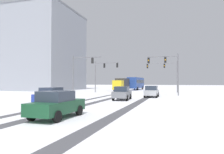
% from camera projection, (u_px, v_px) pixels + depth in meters
% --- Properties ---
extents(wheel_track_left_lane, '(0.72, 33.62, 0.01)m').
position_uv_depth(wheel_track_left_lane, '(73.00, 103.00, 21.57)').
color(wheel_track_left_lane, '#4C4C51').
rests_on(wheel_track_left_lane, ground).
extents(wheel_track_right_lane, '(0.91, 33.62, 0.01)m').
position_uv_depth(wheel_track_right_lane, '(134.00, 105.00, 19.70)').
color(wheel_track_right_lane, '#4C4C51').
rests_on(wheel_track_right_lane, ground).
extents(wheel_track_center, '(0.88, 33.62, 0.01)m').
position_uv_depth(wheel_track_center, '(92.00, 103.00, 20.97)').
color(wheel_track_center, '#4C4C51').
rests_on(wheel_track_center, ground).
extents(sidewalk_kerb_right, '(4.00, 33.62, 0.12)m').
position_uv_depth(sidewalk_kerb_right, '(200.00, 108.00, 16.62)').
color(sidewalk_kerb_right, white).
rests_on(sidewalk_kerb_right, ground).
extents(traffic_signal_near_right, '(4.76, 0.45, 6.50)m').
position_uv_depth(traffic_signal_near_right, '(167.00, 66.00, 31.79)').
color(traffic_signal_near_right, slate).
rests_on(traffic_signal_near_right, ground).
extents(traffic_signal_far_right, '(6.51, 0.38, 6.50)m').
position_uv_depth(traffic_signal_far_right, '(166.00, 70.00, 43.43)').
color(traffic_signal_far_right, slate).
rests_on(traffic_signal_far_right, ground).
extents(traffic_signal_near_left, '(5.15, 0.55, 6.50)m').
position_uv_depth(traffic_signal_near_left, '(80.00, 68.00, 33.68)').
color(traffic_signal_near_left, slate).
rests_on(traffic_signal_near_left, ground).
extents(traffic_signal_far_left, '(5.24, 0.59, 6.50)m').
position_uv_depth(traffic_signal_far_left, '(103.00, 70.00, 43.13)').
color(traffic_signal_far_left, slate).
rests_on(traffic_signal_far_left, ground).
extents(car_silver_lead, '(1.86, 4.11, 1.62)m').
position_uv_depth(car_silver_lead, '(152.00, 91.00, 29.50)').
color(car_silver_lead, '#B7BABF').
rests_on(car_silver_lead, ground).
extents(car_grey_second, '(2.01, 4.19, 1.62)m').
position_uv_depth(car_grey_second, '(122.00, 93.00, 25.03)').
color(car_grey_second, slate).
rests_on(car_grey_second, ground).
extents(car_blue_third, '(1.84, 4.10, 1.62)m').
position_uv_depth(car_blue_third, '(52.00, 96.00, 20.42)').
color(car_blue_third, '#233899').
rests_on(car_blue_third, ground).
extents(car_dark_green_fourth, '(1.90, 4.13, 1.62)m').
position_uv_depth(car_dark_green_fourth, '(57.00, 104.00, 12.41)').
color(car_dark_green_fourth, '#194C2D').
rests_on(car_dark_green_fourth, ground).
extents(bus_oncoming, '(2.96, 11.08, 3.38)m').
position_uv_depth(bus_oncoming, '(136.00, 83.00, 57.88)').
color(bus_oncoming, '#284793').
rests_on(bus_oncoming, ground).
extents(box_truck_delivery, '(2.42, 7.44, 3.02)m').
position_uv_depth(box_truck_delivery, '(121.00, 84.00, 49.24)').
color(box_truck_delivery, yellow).
rests_on(box_truck_delivery, ground).
extents(office_building_far_left_block, '(29.41, 19.25, 21.50)m').
position_uv_depth(office_building_far_left_block, '(26.00, 52.00, 58.80)').
color(office_building_far_left_block, '#9399A3').
rests_on(office_building_far_left_block, ground).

